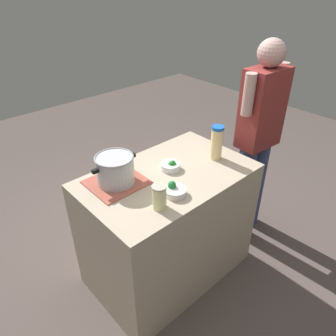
% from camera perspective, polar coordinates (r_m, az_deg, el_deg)
% --- Properties ---
extents(ground_plane, '(8.00, 8.00, 0.00)m').
position_cam_1_polar(ground_plane, '(2.75, -0.00, -17.35)').
color(ground_plane, '#554844').
extents(counter_slab, '(1.17, 0.73, 0.92)m').
position_cam_1_polar(counter_slab, '(2.42, -0.00, -10.27)').
color(counter_slab, tan).
rests_on(counter_slab, ground_plane).
extents(dish_cloth, '(0.35, 0.32, 0.01)m').
position_cam_1_polar(dish_cloth, '(2.08, -9.14, -2.53)').
color(dish_cloth, '#A75343').
rests_on(dish_cloth, counter_slab).
extents(cooking_pot, '(0.31, 0.24, 0.19)m').
position_cam_1_polar(cooking_pot, '(2.02, -9.37, -0.19)').
color(cooking_pot, '#B7B7BC').
rests_on(cooking_pot, dish_cloth).
extents(lemonade_pitcher, '(0.09, 0.09, 0.25)m').
position_cam_1_polar(lemonade_pitcher, '(2.28, 8.65, 4.50)').
color(lemonade_pitcher, '#F9D891').
rests_on(lemonade_pitcher, counter_slab).
extents(mason_jar, '(0.09, 0.09, 0.15)m').
position_cam_1_polar(mason_jar, '(1.81, -1.55, -5.13)').
color(mason_jar, beige).
rests_on(mason_jar, counter_slab).
extents(broccoli_bowl_front, '(0.13, 0.13, 0.07)m').
position_cam_1_polar(broccoli_bowl_front, '(2.17, 0.49, 0.38)').
color(broccoli_bowl_front, silver).
rests_on(broccoli_bowl_front, counter_slab).
extents(broccoli_bowl_center, '(0.13, 0.13, 0.08)m').
position_cam_1_polar(broccoli_bowl_center, '(1.94, 1.22, -4.03)').
color(broccoli_bowl_center, silver).
rests_on(broccoli_bowl_center, counter_slab).
extents(person_cook, '(0.50, 0.23, 1.68)m').
position_cam_1_polar(person_cook, '(2.67, 15.65, 5.26)').
color(person_cook, '#39446B').
rests_on(person_cook, ground_plane).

